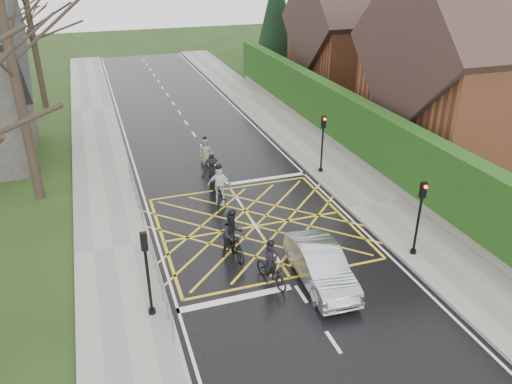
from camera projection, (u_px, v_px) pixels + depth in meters
ground at (255, 226)px, 21.71m from camera, size 120.00×120.00×0.00m
road at (255, 226)px, 21.71m from camera, size 9.00×80.00×0.01m
sidewalk_right at (376, 204)px, 23.40m from camera, size 3.00×80.00×0.15m
sidewalk_left at (114, 249)px, 19.95m from camera, size 3.00×80.00×0.15m
stone_wall at (349, 150)px, 28.88m from camera, size 0.50×38.00×0.70m
hedge at (351, 121)px, 28.11m from camera, size 0.90×38.00×2.80m
house_near at (487, 73)px, 27.26m from camera, size 11.80×9.80×11.30m
house_far at (359, 39)px, 39.32m from camera, size 9.80×8.80×10.30m
conifer at (276, 20)px, 44.68m from camera, size 4.60×4.60×10.00m
tree_near at (4, 28)px, 20.72m from camera, size 9.24×9.24×11.44m
tree_far at (27, 7)px, 34.54m from camera, size 8.40×8.40×10.40m
railing_south at (160, 277)px, 17.05m from camera, size 0.05×5.04×1.03m
railing_north at (135, 187)px, 23.42m from camera, size 0.05×6.04×1.03m
traffic_light_ne at (322, 145)px, 26.01m from camera, size 0.24×0.31×3.21m
traffic_light_se at (418, 219)px, 18.87m from camera, size 0.24×0.31×3.21m
traffic_light_sw at (148, 275)px, 15.69m from camera, size 0.24×0.31×3.21m
cyclist_rear at (271, 269)px, 17.85m from camera, size 1.07×1.89×1.74m
cyclist_back at (233, 239)px, 19.34m from camera, size 0.99×2.08×2.03m
cyclist_mid at (212, 176)px, 24.89m from camera, size 1.15×1.93×1.80m
cyclist_front at (220, 190)px, 23.27m from camera, size 1.28×2.10×2.04m
cyclist_lead at (206, 155)px, 27.69m from camera, size 0.76×1.71×1.62m
car at (321, 266)px, 17.82m from camera, size 1.68×4.26×1.38m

